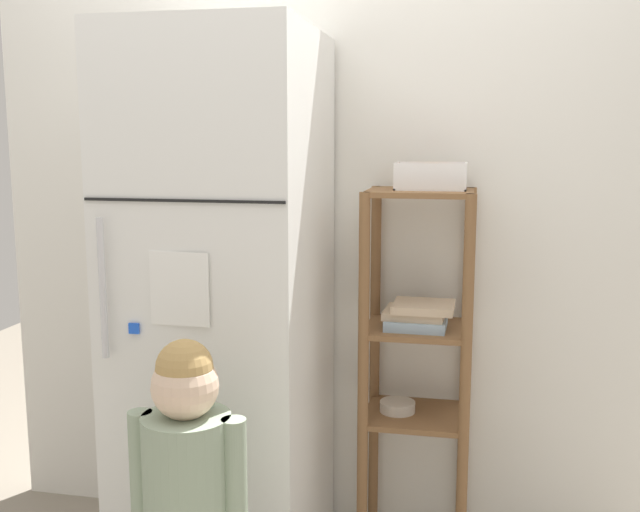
# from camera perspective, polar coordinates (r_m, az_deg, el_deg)

# --- Properties ---
(kitchen_wall_back) EXTENTS (2.49, 0.03, 2.31)m
(kitchen_wall_back) POSITION_cam_1_polar(r_m,az_deg,el_deg) (2.70, 0.07, 2.31)
(kitchen_wall_back) COLOR silver
(kitchen_wall_back) RESTS_ON ground
(refrigerator) EXTENTS (0.60, 0.71, 1.81)m
(refrigerator) POSITION_cam_1_polar(r_m,az_deg,el_deg) (2.46, -7.31, -4.37)
(refrigerator) COLOR white
(refrigerator) RESTS_ON ground
(child_standing) EXTENTS (0.32, 0.23, 0.98)m
(child_standing) POSITION_cam_1_polar(r_m,az_deg,el_deg) (2.02, -10.14, -17.02)
(child_standing) COLOR #424A45
(child_standing) RESTS_ON ground
(pantry_shelf_unit) EXTENTS (0.36, 0.33, 1.31)m
(pantry_shelf_unit) POSITION_cam_1_polar(r_m,az_deg,el_deg) (2.54, 7.48, -6.90)
(pantry_shelf_unit) COLOR brown
(pantry_shelf_unit) RESTS_ON ground
(fruit_bin) EXTENTS (0.23, 0.17, 0.09)m
(fruit_bin) POSITION_cam_1_polar(r_m,az_deg,el_deg) (2.46, 8.54, 5.99)
(fruit_bin) COLOR white
(fruit_bin) RESTS_ON pantry_shelf_unit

